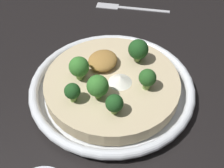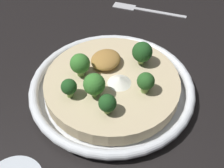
{
  "view_description": "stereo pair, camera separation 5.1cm",
  "coord_description": "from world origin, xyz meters",
  "px_view_note": "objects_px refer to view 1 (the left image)",
  "views": [
    {
      "loc": [
        0.32,
        0.17,
        0.39
      ],
      "look_at": [
        0.0,
        0.0,
        0.02
      ],
      "focal_mm": 45.0,
      "sensor_mm": 36.0,
      "label": 1
    },
    {
      "loc": [
        0.29,
        0.21,
        0.39
      ],
      "look_at": [
        0.0,
        0.0,
        0.02
      ],
      "focal_mm": 45.0,
      "sensor_mm": 36.0,
      "label": 2
    }
  ],
  "objects_px": {
    "broccoli_front": "(79,67)",
    "broccoli_front_right": "(72,92)",
    "broccoli_back": "(147,78)",
    "broccoli_right": "(97,86)",
    "broccoli_left": "(138,50)",
    "broccoli_back_right": "(114,104)",
    "fork_utensil": "(124,7)",
    "risotto_bowl": "(112,86)"
  },
  "relations": [
    {
      "from": "broccoli_left",
      "to": "broccoli_right",
      "type": "relative_size",
      "value": 1.02
    },
    {
      "from": "broccoli_front",
      "to": "broccoli_back_right",
      "type": "bearing_deg",
      "value": 66.14
    },
    {
      "from": "fork_utensil",
      "to": "broccoli_right",
      "type": "bearing_deg",
      "value": 91.0
    },
    {
      "from": "broccoli_left",
      "to": "broccoli_back",
      "type": "relative_size",
      "value": 1.18
    },
    {
      "from": "broccoli_back_right",
      "to": "broccoli_back",
      "type": "height_order",
      "value": "broccoli_back"
    },
    {
      "from": "broccoli_back_right",
      "to": "broccoli_right",
      "type": "xyz_separation_m",
      "value": [
        -0.02,
        -0.04,
        0.01
      ]
    },
    {
      "from": "broccoli_left",
      "to": "fork_utensil",
      "type": "height_order",
      "value": "broccoli_left"
    },
    {
      "from": "broccoli_front",
      "to": "broccoli_front_right",
      "type": "height_order",
      "value": "broccoli_front"
    },
    {
      "from": "broccoli_back",
      "to": "broccoli_front",
      "type": "relative_size",
      "value": 0.88
    },
    {
      "from": "risotto_bowl",
      "to": "broccoli_front_right",
      "type": "bearing_deg",
      "value": -23.68
    },
    {
      "from": "risotto_bowl",
      "to": "broccoli_back_right",
      "type": "height_order",
      "value": "broccoli_back_right"
    },
    {
      "from": "broccoli_left",
      "to": "broccoli_back",
      "type": "distance_m",
      "value": 0.07
    },
    {
      "from": "broccoli_front",
      "to": "broccoli_right",
      "type": "distance_m",
      "value": 0.06
    },
    {
      "from": "broccoli_left",
      "to": "broccoli_front",
      "type": "bearing_deg",
      "value": -37.62
    },
    {
      "from": "broccoli_right",
      "to": "fork_utensil",
      "type": "xyz_separation_m",
      "value": [
        -0.33,
        -0.11,
        -0.06
      ]
    },
    {
      "from": "broccoli_back_right",
      "to": "broccoli_back",
      "type": "xyz_separation_m",
      "value": [
        -0.07,
        0.02,
        0.0
      ]
    },
    {
      "from": "broccoli_front",
      "to": "broccoli_front_right",
      "type": "distance_m",
      "value": 0.05
    },
    {
      "from": "broccoli_back_right",
      "to": "fork_utensil",
      "type": "height_order",
      "value": "broccoli_back_right"
    },
    {
      "from": "broccoli_back",
      "to": "fork_utensil",
      "type": "distance_m",
      "value": 0.33
    },
    {
      "from": "broccoli_back",
      "to": "broccoli_right",
      "type": "bearing_deg",
      "value": -47.34
    },
    {
      "from": "broccoli_left",
      "to": "broccoli_right",
      "type": "bearing_deg",
      "value": -9.7
    },
    {
      "from": "broccoli_back_right",
      "to": "broccoli_front_right",
      "type": "bearing_deg",
      "value": -82.2
    },
    {
      "from": "broccoli_front",
      "to": "broccoli_right",
      "type": "height_order",
      "value": "same"
    },
    {
      "from": "risotto_bowl",
      "to": "broccoli_front",
      "type": "height_order",
      "value": "broccoli_front"
    },
    {
      "from": "broccoli_back_right",
      "to": "broccoli_front_right",
      "type": "relative_size",
      "value": 1.03
    },
    {
      "from": "broccoli_left",
      "to": "broccoli_back_right",
      "type": "bearing_deg",
      "value": 8.71
    },
    {
      "from": "risotto_bowl",
      "to": "fork_utensil",
      "type": "bearing_deg",
      "value": -157.87
    },
    {
      "from": "risotto_bowl",
      "to": "fork_utensil",
      "type": "height_order",
      "value": "risotto_bowl"
    },
    {
      "from": "broccoli_left",
      "to": "broccoli_back",
      "type": "bearing_deg",
      "value": 37.16
    },
    {
      "from": "risotto_bowl",
      "to": "broccoli_back_right",
      "type": "distance_m",
      "value": 0.09
    },
    {
      "from": "broccoli_back_right",
      "to": "broccoli_front",
      "type": "height_order",
      "value": "broccoli_front"
    },
    {
      "from": "broccoli_back_right",
      "to": "broccoli_left",
      "type": "bearing_deg",
      "value": -171.29
    },
    {
      "from": "risotto_bowl",
      "to": "broccoli_right",
      "type": "height_order",
      "value": "broccoli_right"
    },
    {
      "from": "broccoli_front",
      "to": "fork_utensil",
      "type": "distance_m",
      "value": 0.32
    },
    {
      "from": "broccoli_front",
      "to": "broccoli_right",
      "type": "xyz_separation_m",
      "value": [
        0.02,
        0.05,
        0.0
      ]
    },
    {
      "from": "broccoli_left",
      "to": "risotto_bowl",
      "type": "bearing_deg",
      "value": -15.64
    },
    {
      "from": "broccoli_back",
      "to": "broccoli_left",
      "type": "bearing_deg",
      "value": -142.84
    },
    {
      "from": "broccoli_back_right",
      "to": "broccoli_right",
      "type": "distance_m",
      "value": 0.04
    },
    {
      "from": "broccoli_left",
      "to": "broccoli_back",
      "type": "xyz_separation_m",
      "value": [
        0.06,
        0.04,
        -0.0
      ]
    },
    {
      "from": "broccoli_front",
      "to": "fork_utensil",
      "type": "relative_size",
      "value": 0.24
    },
    {
      "from": "risotto_bowl",
      "to": "broccoli_front",
      "type": "bearing_deg",
      "value": -64.85
    },
    {
      "from": "risotto_bowl",
      "to": "broccoli_right",
      "type": "bearing_deg",
      "value": -1.13
    }
  ]
}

